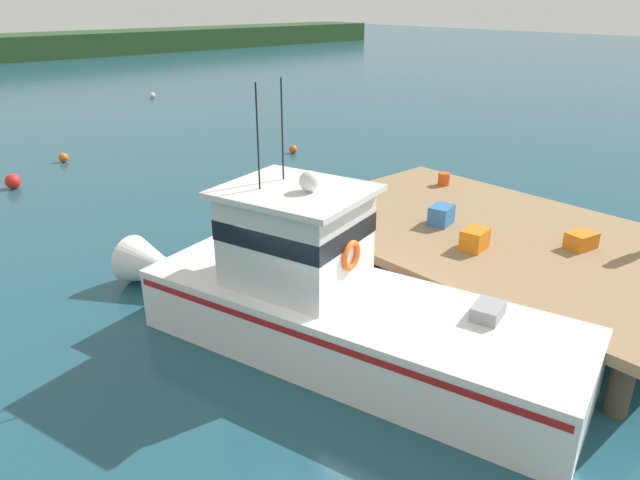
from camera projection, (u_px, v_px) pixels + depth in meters
name	position (u px, v px, depth m)	size (l,w,h in m)	color
ground_plane	(336.00, 355.00, 10.75)	(200.00, 200.00, 0.00)	#1E4C5B
dock	(491.00, 235.00, 13.28)	(6.00, 9.00, 1.20)	#4C3D2D
main_fishing_boat	(326.00, 299.00, 10.62)	(4.65, 9.92, 4.80)	white
crate_single_far	(441.00, 215.00, 13.51)	(0.60, 0.44, 0.44)	#3370B2
crate_stack_mid_dock	(359.00, 202.00, 14.53)	(0.60, 0.44, 0.33)	#9E9EA3
crate_single_by_cleat	(581.00, 240.00, 12.25)	(0.60, 0.44, 0.34)	orange
crate_stack_near_edge	(475.00, 239.00, 12.19)	(0.60, 0.44, 0.43)	orange
bait_bucket	(444.00, 179.00, 16.35)	(0.32, 0.32, 0.34)	#E04C19
mooring_buoy_outer	(152.00, 95.00, 37.81)	(0.34, 0.34, 0.34)	silver
mooring_buoy_channel_marker	(63.00, 158.00, 23.18)	(0.36, 0.36, 0.36)	#EA5B19
mooring_buoy_inshore	(293.00, 149.00, 24.49)	(0.34, 0.34, 0.34)	#EA5B19
mooring_buoy_spare_mooring	(13.00, 181.00, 19.97)	(0.51, 0.51, 0.51)	red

